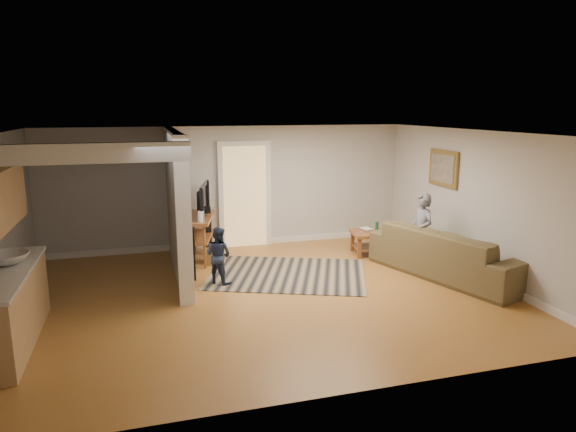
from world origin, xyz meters
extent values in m
plane|color=#9B6127|center=(0.00, 0.00, 0.00)|extent=(7.50, 7.50, 0.00)
cube|color=beige|center=(0.00, 3.00, 1.25)|extent=(7.50, 0.04, 2.50)
cube|color=beige|center=(3.75, 0.00, 1.25)|extent=(0.04, 6.00, 2.50)
cube|color=white|center=(0.00, 0.00, 2.50)|extent=(7.50, 6.00, 0.04)
cube|color=beige|center=(-1.20, 1.45, 1.25)|extent=(0.15, 3.10, 2.50)
cube|color=white|center=(-1.20, -0.10, 1.25)|extent=(0.22, 0.10, 2.50)
cube|color=white|center=(0.00, 2.97, 0.06)|extent=(7.50, 0.04, 0.12)
cube|color=white|center=(3.72, 0.00, 0.06)|extent=(0.04, 6.00, 0.12)
cube|color=#D8B272|center=(0.30, 2.94, 1.05)|extent=(0.90, 0.06, 2.10)
cube|color=#AA894E|center=(-3.43, -0.80, 0.45)|extent=(0.60, 2.20, 0.90)
cube|color=beige|center=(-3.43, -0.80, 0.92)|extent=(0.64, 2.24, 0.05)
imported|color=silver|center=(-3.43, -0.50, 0.94)|extent=(0.54, 0.54, 0.19)
cube|color=black|center=(-1.11, 0.80, 1.85)|extent=(0.03, 0.40, 0.34)
cube|color=black|center=(-1.11, 1.30, 1.85)|extent=(0.03, 0.40, 0.34)
cube|color=black|center=(-1.11, 1.80, 1.85)|extent=(0.03, 0.40, 0.34)
cube|color=brown|center=(3.71, 1.00, 1.75)|extent=(0.04, 0.90, 0.68)
cube|color=black|center=(0.62, 0.85, 0.01)|extent=(3.23, 2.83, 0.01)
imported|color=#463723|center=(3.30, 0.01, 0.00)|extent=(1.94, 3.07, 0.84)
cube|color=brown|center=(2.77, 1.57, 0.43)|extent=(1.27, 0.86, 0.06)
cube|color=silver|center=(2.77, 1.57, 0.43)|extent=(0.79, 0.52, 0.02)
cube|color=brown|center=(2.77, 1.57, 0.15)|extent=(1.15, 0.75, 0.03)
cube|color=brown|center=(2.22, 1.38, 0.22)|extent=(0.08, 0.08, 0.43)
cube|color=brown|center=(3.24, 1.21, 0.22)|extent=(0.08, 0.08, 0.43)
cube|color=brown|center=(2.30, 1.92, 0.22)|extent=(0.08, 0.08, 0.43)
cube|color=brown|center=(3.33, 1.76, 0.22)|extent=(0.08, 0.08, 0.43)
imported|color=navy|center=(3.03, 1.64, 0.46)|extent=(0.23, 0.23, 0.21)
cylinder|color=#13531F|center=(2.60, 1.45, 0.58)|extent=(0.06, 0.06, 0.23)
imported|color=#998C4C|center=(2.46, 1.79, 0.46)|extent=(0.22, 0.28, 0.02)
imported|color=#66594C|center=(2.84, 1.36, 0.46)|extent=(0.29, 0.34, 0.02)
cube|color=brown|center=(-0.75, 2.20, 0.82)|extent=(0.81, 1.43, 0.06)
cube|color=brown|center=(-0.75, 2.20, 0.45)|extent=(0.73, 1.31, 0.03)
cylinder|color=brown|center=(-1.05, 1.67, 0.42)|extent=(0.06, 0.06, 0.83)
cylinder|color=brown|center=(-0.78, 2.81, 0.42)|extent=(0.06, 0.06, 0.83)
cylinder|color=brown|center=(-0.72, 1.59, 0.42)|extent=(0.06, 0.06, 0.83)
cylinder|color=brown|center=(-0.45, 2.73, 0.42)|extent=(0.06, 0.06, 0.83)
imported|color=black|center=(-0.73, 2.19, 0.85)|extent=(0.39, 1.09, 0.63)
cylinder|color=white|center=(-0.76, 1.68, 0.95)|extent=(0.11, 0.11, 0.20)
cube|color=black|center=(-1.00, 1.00, 0.46)|extent=(0.10, 0.10, 0.93)
cube|color=black|center=(-0.54, 2.45, 0.49)|extent=(0.11, 0.11, 0.98)
cylinder|color=olive|center=(-0.51, 1.88, 0.13)|extent=(0.40, 0.40, 0.26)
sphere|color=red|center=(-0.46, 1.91, 0.26)|extent=(0.12, 0.12, 0.12)
sphere|color=yellow|center=(-0.57, 1.90, 0.28)|extent=(0.12, 0.12, 0.12)
sphere|color=green|center=(-0.51, 1.83, 0.30)|extent=(0.12, 0.12, 0.12)
imported|color=slate|center=(3.00, 0.46, 0.00)|extent=(0.37, 0.53, 1.39)
imported|color=#1C273C|center=(-0.60, 0.74, 0.00)|extent=(0.59, 0.58, 0.96)
camera|label=1|loc=(-1.75, -7.40, 2.88)|focal=32.00mm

